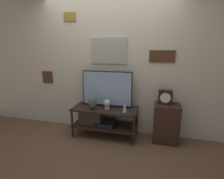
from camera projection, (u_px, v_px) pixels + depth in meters
name	position (u px, v px, depth m)	size (l,w,h in m)	color
ground_plane	(101.00, 143.00, 3.06)	(12.00, 12.00, 0.00)	brown
wall_back	(109.00, 63.00, 3.29)	(6.40, 0.08, 2.70)	beige
media_console	(100.00, 118.00, 3.28)	(1.19, 0.50, 0.55)	black
television	(107.00, 89.00, 3.22)	(0.94, 0.05, 0.67)	black
vase_slim_bronze	(125.00, 107.00, 2.99)	(0.08, 0.08, 0.17)	beige
vase_urn_stoneware	(92.00, 103.00, 3.14)	(0.15, 0.12, 0.22)	#4C5647
decorative_bust	(107.00, 104.00, 3.13)	(0.13, 0.13, 0.18)	beige
side_table	(166.00, 123.00, 3.06)	(0.44, 0.35, 0.68)	#382319
mantel_clock	(165.00, 97.00, 2.99)	(0.23, 0.11, 0.24)	black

